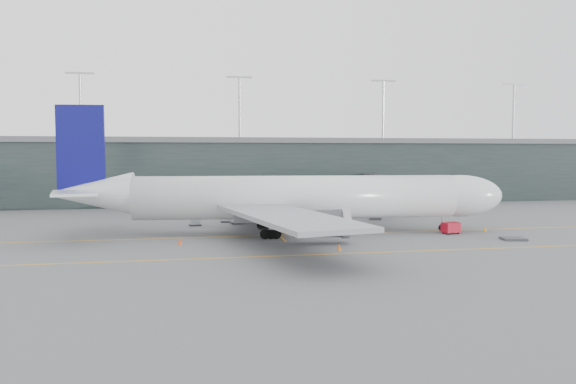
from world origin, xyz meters
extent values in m
plane|color=#525256|center=(0.00, 0.00, 0.00)|extent=(320.00, 320.00, 0.00)
cube|color=orange|center=(0.00, -4.00, 0.01)|extent=(160.00, 0.25, 0.02)
cube|color=orange|center=(0.00, -20.00, 0.01)|extent=(160.00, 0.25, 0.02)
cube|color=orange|center=(5.00, 20.00, 0.01)|extent=(0.25, 60.00, 0.02)
cube|color=black|center=(0.00, 58.00, 7.00)|extent=(240.00, 35.00, 14.00)
cube|color=#535558|center=(0.00, 58.00, 14.60)|extent=(240.00, 36.00, 1.20)
cylinder|color=#9E9EA3|center=(-30.00, 48.00, 22.00)|extent=(0.60, 0.60, 14.00)
cylinder|color=#9E9EA3|center=(5.00, 48.00, 22.00)|extent=(0.60, 0.60, 14.00)
cylinder|color=#9E9EA3|center=(40.00, 48.00, 22.00)|extent=(0.60, 0.60, 14.00)
cylinder|color=#9E9EA3|center=(75.00, 48.00, 22.00)|extent=(0.60, 0.60, 14.00)
cylinder|color=silver|center=(7.80, -2.75, 5.34)|extent=(46.73, 10.45, 6.25)
ellipsoid|color=silver|center=(32.38, -5.01, 5.34)|extent=(13.64, 7.42, 6.25)
cone|color=silver|center=(-20.80, -0.14, 6.05)|extent=(11.59, 6.98, 6.00)
cube|color=gray|center=(6.79, -2.66, 2.92)|extent=(16.52, 6.49, 2.02)
cube|color=black|center=(36.20, -5.36, 6.35)|extent=(2.48, 3.21, 0.81)
cube|color=gray|center=(3.36, -18.03, 4.33)|extent=(14.37, 30.40, 0.55)
cylinder|color=#3C3C41|center=(8.93, -12.47, 2.62)|extent=(7.35, 4.16, 3.53)
cube|color=gray|center=(6.21, 13.07, 4.33)|extent=(19.04, 30.52, 0.55)
cylinder|color=#3C3C41|center=(10.68, 6.59, 2.62)|extent=(7.35, 4.16, 3.53)
cube|color=#0B0B5B|center=(-22.31, 0.00, 12.39)|extent=(6.57, 1.10, 12.09)
cube|color=silver|center=(-22.31, -5.56, 6.55)|extent=(7.00, 9.88, 0.35)
cube|color=silver|center=(-21.30, 5.48, 6.55)|extent=(8.34, 10.43, 0.35)
cylinder|color=black|center=(29.87, -4.78, 0.55)|extent=(1.14, 0.50, 1.11)
cylinder|color=#9E9EA3|center=(29.87, -4.78, 1.31)|extent=(0.30, 0.30, 2.62)
cylinder|color=black|center=(3.34, -7.20, 0.66)|extent=(1.35, 0.62, 1.31)
cylinder|color=black|center=(4.22, 2.43, 0.66)|extent=(1.35, 0.62, 1.31)
cube|color=#28272C|center=(22.00, 1.86, 5.41)|extent=(4.48, 4.76, 3.03)
cube|color=#28272C|center=(24.73, 10.41, 5.41)|extent=(6.85, 14.22, 2.70)
cube|color=#28272C|center=(29.00, 23.81, 5.41)|extent=(7.11, 14.30, 2.81)
cube|color=#28272C|center=(33.28, 37.21, 5.41)|extent=(7.37, 14.39, 2.92)
cylinder|color=#9E9EA3|center=(24.96, 11.13, 2.06)|extent=(0.54, 0.54, 4.11)
cube|color=#3C3C41|center=(24.96, 11.13, 0.38)|extent=(2.55, 2.20, 0.76)
cylinder|color=#28272C|center=(22.00, 40.50, 5.41)|extent=(4.33, 4.33, 3.25)
cylinder|color=#28272C|center=(22.00, 40.50, 1.95)|extent=(1.95, 1.95, 3.89)
cube|color=maroon|center=(29.88, -7.40, 0.94)|extent=(2.74, 2.09, 1.44)
cylinder|color=black|center=(29.15, -8.15, 0.22)|extent=(0.47, 0.27, 0.44)
cylinder|color=black|center=(30.87, -7.73, 0.22)|extent=(0.47, 0.27, 0.44)
cylinder|color=black|center=(28.89, -7.08, 0.22)|extent=(0.47, 0.27, 0.44)
cylinder|color=black|center=(30.61, -6.65, 0.22)|extent=(0.47, 0.27, 0.44)
cube|color=#333437|center=(35.47, -14.38, 0.18)|extent=(3.52, 3.04, 0.31)
cube|color=#3C3C41|center=(-6.47, 8.81, 0.14)|extent=(2.08, 1.76, 0.19)
cube|color=silver|center=(-6.47, 8.81, 0.98)|extent=(1.69, 1.61, 1.40)
cube|color=navy|center=(-6.47, 8.81, 1.71)|extent=(1.74, 1.67, 0.07)
cube|color=#3C3C41|center=(-1.20, 12.35, 0.13)|extent=(1.90, 1.57, 0.18)
cube|color=silver|center=(-1.20, 12.35, 0.94)|extent=(1.54, 1.45, 1.35)
cube|color=navy|center=(-1.20, 12.35, 1.65)|extent=(1.58, 1.50, 0.07)
cube|color=#3C3C41|center=(0.44, 10.03, 0.16)|extent=(2.48, 2.17, 0.21)
cube|color=silver|center=(0.44, 10.03, 1.12)|extent=(2.04, 1.97, 1.60)
cube|color=navy|center=(0.44, 10.03, 1.95)|extent=(2.11, 2.03, 0.09)
cone|color=orange|center=(35.87, -6.48, 0.37)|extent=(0.46, 0.46, 0.73)
cone|color=orange|center=(10.07, -17.60, 0.39)|extent=(0.49, 0.49, 0.78)
cone|color=#FF610E|center=(11.16, 11.78, 0.31)|extent=(0.39, 0.39, 0.61)
cone|color=#FA380D|center=(-8.87, -9.60, 0.39)|extent=(0.49, 0.49, 0.78)
camera|label=1|loc=(-8.74, -82.46, 11.77)|focal=35.00mm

